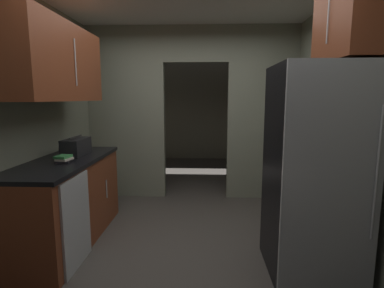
% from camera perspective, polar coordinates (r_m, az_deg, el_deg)
% --- Properties ---
extents(ground, '(20.00, 20.00, 0.00)m').
position_cam_1_polar(ground, '(3.30, -1.57, -19.58)').
color(ground, '#47423D').
extents(kitchen_partition, '(3.20, 0.12, 2.63)m').
position_cam_1_polar(kitchen_partition, '(4.67, -0.41, 6.76)').
color(kitchen_partition, gray).
rests_on(kitchen_partition, ground).
extents(adjoining_room_shell, '(3.20, 3.15, 2.63)m').
position_cam_1_polar(adjoining_room_shell, '(6.74, 0.67, 6.62)').
color(adjoining_room_shell, gray).
rests_on(adjoining_room_shell, ground).
extents(kitchen_flank_right, '(0.10, 4.26, 2.63)m').
position_cam_1_polar(kitchen_flank_right, '(2.92, 32.06, 2.55)').
color(kitchen_flank_right, gray).
rests_on(kitchen_flank_right, ground).
extents(refrigerator, '(0.74, 0.80, 1.84)m').
position_cam_1_polar(refrigerator, '(2.84, 22.17, -5.02)').
color(refrigerator, black).
rests_on(refrigerator, ground).
extents(lower_cabinet_run, '(0.64, 1.71, 0.92)m').
position_cam_1_polar(lower_cabinet_run, '(3.57, -22.69, -9.96)').
color(lower_cabinet_run, brown).
rests_on(lower_cabinet_run, ground).
extents(dishwasher, '(0.02, 0.56, 0.86)m').
position_cam_1_polar(dishwasher, '(3.05, -21.11, -13.73)').
color(dishwasher, '#B7BABC').
rests_on(dishwasher, ground).
extents(upper_cabinet_counterside, '(0.36, 1.54, 0.77)m').
position_cam_1_polar(upper_cabinet_counterside, '(3.42, -24.16, 13.96)').
color(upper_cabinet_counterside, brown).
extents(upper_cabinet_fridgeside, '(0.36, 0.81, 0.74)m').
position_cam_1_polar(upper_cabinet_fridgeside, '(3.03, 27.90, 20.73)').
color(upper_cabinet_fridgeside, brown).
extents(boombox, '(0.21, 0.42, 0.22)m').
position_cam_1_polar(boombox, '(3.65, -21.20, -0.52)').
color(boombox, black).
rests_on(boombox, lower_cabinet_run).
extents(book_stack, '(0.16, 0.18, 0.07)m').
position_cam_1_polar(book_stack, '(3.29, -23.24, -2.66)').
color(book_stack, black).
rests_on(book_stack, lower_cabinet_run).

